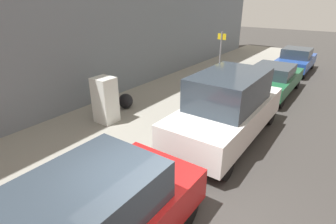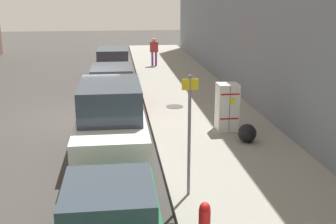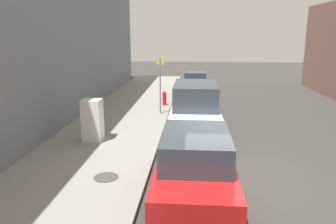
# 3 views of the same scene
# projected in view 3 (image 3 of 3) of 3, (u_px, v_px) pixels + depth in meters

# --- Properties ---
(ground_plane) EXTENTS (80.00, 80.00, 0.00)m
(ground_plane) POSITION_uv_depth(u_px,v_px,m) (228.00, 180.00, 9.46)
(ground_plane) COLOR #383533
(sidewalk_slab) EXTENTS (4.30, 44.00, 0.13)m
(sidewalk_slab) POSITION_uv_depth(u_px,v_px,m) (78.00, 172.00, 9.79)
(sidewalk_slab) COLOR gray
(sidewalk_slab) RESTS_ON ground
(discarded_refrigerator) EXTENTS (0.70, 0.65, 1.59)m
(discarded_refrigerator) POSITION_uv_depth(u_px,v_px,m) (93.00, 120.00, 12.29)
(discarded_refrigerator) COLOR silver
(discarded_refrigerator) RESTS_ON sidewalk_slab
(manhole_cover) EXTENTS (0.70, 0.70, 0.02)m
(manhole_cover) POSITION_uv_depth(u_px,v_px,m) (106.00, 177.00, 9.28)
(manhole_cover) COLOR #47443F
(manhole_cover) RESTS_ON sidewalk_slab
(street_sign_post) EXTENTS (0.36, 0.07, 2.79)m
(street_sign_post) POSITION_uv_depth(u_px,v_px,m) (160.00, 83.00, 16.40)
(street_sign_post) COLOR slate
(street_sign_post) RESTS_ON sidewalk_slab
(fire_hydrant) EXTENTS (0.22, 0.22, 0.80)m
(fire_hydrant) POSITION_uv_depth(u_px,v_px,m) (164.00, 98.00, 18.53)
(fire_hydrant) COLOR red
(fire_hydrant) RESTS_ON sidewalk_slab
(trash_bag) EXTENTS (0.58, 0.58, 0.58)m
(trash_bag) POSITION_uv_depth(u_px,v_px,m) (95.00, 124.00, 13.69)
(trash_bag) COLOR black
(trash_bag) RESTS_ON sidewalk_slab
(parked_suv_red) EXTENTS (1.90, 4.45, 1.74)m
(parked_suv_red) POSITION_uv_depth(u_px,v_px,m) (195.00, 165.00, 8.23)
(parked_suv_red) COLOR red
(parked_suv_red) RESTS_ON ground
(parked_van_white) EXTENTS (1.95, 5.03, 2.15)m
(parked_van_white) POSITION_uv_depth(u_px,v_px,m) (195.00, 110.00, 13.40)
(parked_van_white) COLOR silver
(parked_van_white) RESTS_ON ground
(parked_sedan_green) EXTENTS (1.80, 4.37, 1.41)m
(parked_sedan_green) POSITION_uv_depth(u_px,v_px,m) (195.00, 94.00, 18.56)
(parked_sedan_green) COLOR #1E6038
(parked_sedan_green) RESTS_ON ground
(parked_hatchback_blue) EXTENTS (1.71, 3.93, 1.45)m
(parked_hatchback_blue) POSITION_uv_depth(u_px,v_px,m) (195.00, 82.00, 23.42)
(parked_hatchback_blue) COLOR #23479E
(parked_hatchback_blue) RESTS_ON ground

